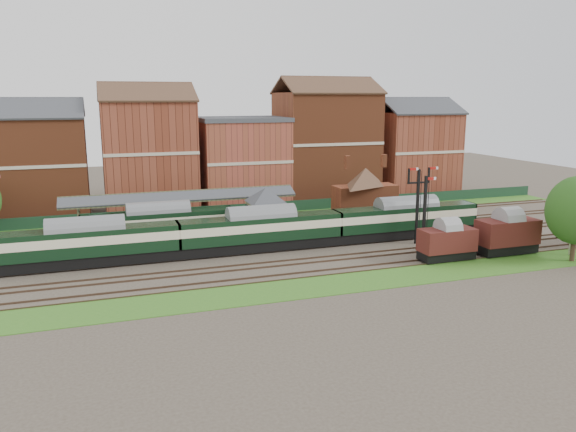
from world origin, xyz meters
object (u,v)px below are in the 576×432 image
object	(u,v)px
dmu_train	(261,229)
signal_box	(266,213)
semaphore_bracket	(418,201)
goods_van_a	(447,242)
platform_railcar	(159,224)

from	to	relation	value
dmu_train	signal_box	bearing A→B (deg)	65.50
semaphore_bracket	goods_van_a	world-z (taller)	semaphore_bracket
semaphore_bracket	dmu_train	bearing A→B (deg)	171.39
signal_box	semaphore_bracket	distance (m)	16.16
signal_box	goods_van_a	bearing A→B (deg)	-40.45
semaphore_bracket	platform_railcar	xyz separation A→B (m)	(-26.00, 9.00, -2.46)
dmu_train	goods_van_a	world-z (taller)	dmu_train
dmu_train	platform_railcar	world-z (taller)	dmu_train
signal_box	dmu_train	xyz separation A→B (m)	(-1.48, -3.25, -0.93)
signal_box	dmu_train	world-z (taller)	signal_box
semaphore_bracket	platform_railcar	world-z (taller)	semaphore_bracket
platform_railcar	goods_van_a	distance (m)	29.70
signal_box	platform_railcar	world-z (taller)	signal_box
semaphore_bracket	platform_railcar	bearing A→B (deg)	160.91
signal_box	dmu_train	size ratio (longest dim) A/B	0.12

